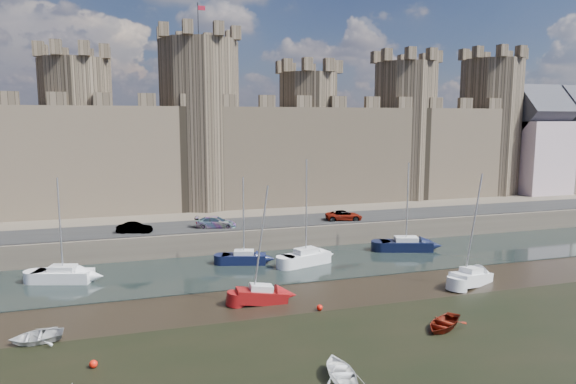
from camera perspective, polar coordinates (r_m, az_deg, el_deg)
name	(u,v)px	position (r m, az deg, el deg)	size (l,w,h in m)	color
water_channel	(216,271)	(51.35, -8.02, -8.70)	(160.00, 12.00, 0.08)	black
quay	(180,203)	(86.02, -11.86, -1.18)	(160.00, 60.00, 2.50)	#4C443A
road	(202,226)	(60.34, -9.58, -3.75)	(160.00, 7.00, 0.10)	black
castle	(182,142)	(73.01, -11.71, 5.44)	(108.50, 11.00, 29.00)	#42382B
car_1	(134,228)	(58.23, -16.69, -3.84)	(1.30, 3.72, 1.22)	gray
car_2	(216,222)	(59.12, -8.04, -3.35)	(1.87, 4.60, 1.33)	gray
car_3	(344,216)	(63.18, 6.23, -2.63)	(2.07, 4.48, 1.25)	gray
sailboat_0	(63,275)	(51.60, -23.71, -8.39)	(5.48, 3.40, 9.59)	white
sailboat_1	(244,257)	(53.28, -4.91, -7.25)	(4.77, 2.90, 8.95)	black
sailboat_2	(306,257)	(52.83, 2.01, -7.23)	(5.33, 3.26, 10.77)	white
sailboat_3	(406,244)	(59.81, 12.98, -5.69)	(6.08, 3.81, 9.96)	black
sailboat_4	(261,294)	(42.41, -2.98, -11.30)	(4.18, 1.76, 9.64)	maroon
sailboat_5	(471,277)	(49.61, 19.67, -8.86)	(5.01, 3.56, 10.09)	white
dinghy_2	(341,374)	(31.22, 5.91, -19.46)	(2.41, 0.70, 3.37)	white
dinghy_4	(443,324)	(39.12, 16.85, -13.90)	(2.48, 0.72, 3.47)	maroon
dinghy_6	(36,338)	(39.24, -26.19, -14.34)	(2.42, 0.70, 3.38)	silver
buoy_1	(93,364)	(34.42, -20.81, -17.43)	(0.48, 0.48, 0.48)	#FF1B0B
buoy_3	(320,308)	(41.04, 3.53, -12.70)	(0.46, 0.46, 0.46)	#FF180B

